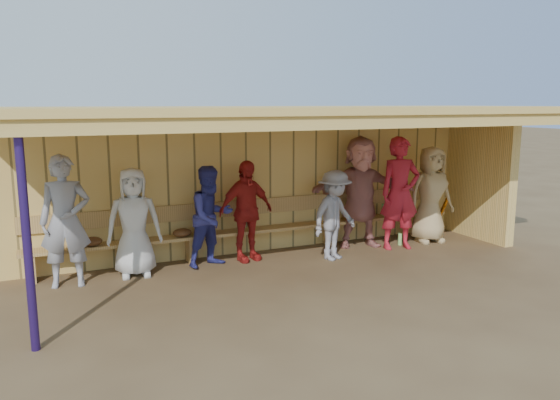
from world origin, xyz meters
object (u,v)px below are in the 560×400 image
object	(u,v)px
player_e	(334,215)
player_g	(400,193)
player_c	(211,216)
bench	(262,223)
player_b	(134,222)
player_a	(65,221)
player_f	(360,192)
player_h	(431,195)
player_d	(246,211)

from	to	relation	value
player_e	player_g	xyz separation A→B (m)	(1.39, 0.13, 0.25)
player_c	bench	world-z (taller)	player_c
player_b	bench	world-z (taller)	player_b
player_a	player_f	distance (m)	4.93
player_h	player_e	bearing A→B (deg)	-165.92
player_a	player_b	distance (m)	0.95
player_c	player_g	xyz separation A→B (m)	(3.34, -0.34, 0.19)
player_f	bench	size ratio (longest dim) A/B	0.26
player_a	player_g	world-z (taller)	player_g
player_c	bench	bearing A→B (deg)	3.61
player_d	player_e	bearing A→B (deg)	-32.01
player_a	player_f	world-z (taller)	player_f
player_b	player_e	size ratio (longest dim) A/B	1.10
player_f	bench	xyz separation A→B (m)	(-1.78, 0.31, -0.46)
player_h	bench	xyz separation A→B (m)	(-3.14, 0.56, -0.36)
player_g	bench	xyz separation A→B (m)	(-2.33, 0.72, -0.46)
player_c	player_f	bearing A→B (deg)	-15.37
player_f	player_a	bearing A→B (deg)	-162.19
player_h	player_d	bearing A→B (deg)	-177.52
player_c	player_d	xyz separation A→B (m)	(0.61, 0.07, 0.03)
player_c	bench	xyz separation A→B (m)	(1.01, 0.38, -0.27)
player_e	bench	size ratio (longest dim) A/B	0.20
player_c	player_d	distance (m)	0.61
player_a	player_h	distance (m)	6.29
player_a	player_d	distance (m)	2.75
player_b	player_h	world-z (taller)	player_h
player_h	player_f	bearing A→B (deg)	176.02
player_c	player_d	size ratio (longest dim) A/B	0.97
player_e	bench	bearing A→B (deg)	116.75
player_a	bench	bearing A→B (deg)	15.93
bench	player_h	bearing A→B (deg)	-10.10
player_d	player_c	bearing A→B (deg)	176.67
player_c	player_f	xyz separation A→B (m)	(2.79, 0.07, 0.19)
player_b	player_e	xyz separation A→B (m)	(3.14, -0.46, -0.07)
player_d	player_h	world-z (taller)	player_h
player_a	player_h	world-z (taller)	player_a
player_a	player_c	bearing A→B (deg)	9.94
player_f	player_c	bearing A→B (deg)	-162.65
player_b	player_g	bearing A→B (deg)	2.06
player_b	player_e	distance (m)	3.18
player_b	player_f	world-z (taller)	player_f
player_d	bench	xyz separation A→B (m)	(0.40, 0.31, -0.30)
player_b	player_c	world-z (taller)	player_b
player_d	player_h	size ratio (longest dim) A/B	0.93
player_c	player_h	xyz separation A→B (m)	(4.15, -0.18, 0.09)
player_b	player_c	xyz separation A→B (m)	(1.19, 0.01, -0.02)
player_e	player_h	size ratio (longest dim) A/B	0.83
player_e	player_h	bearing A→B (deg)	-13.70
player_a	player_f	size ratio (longest dim) A/B	0.94
player_e	player_f	bearing A→B (deg)	11.81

